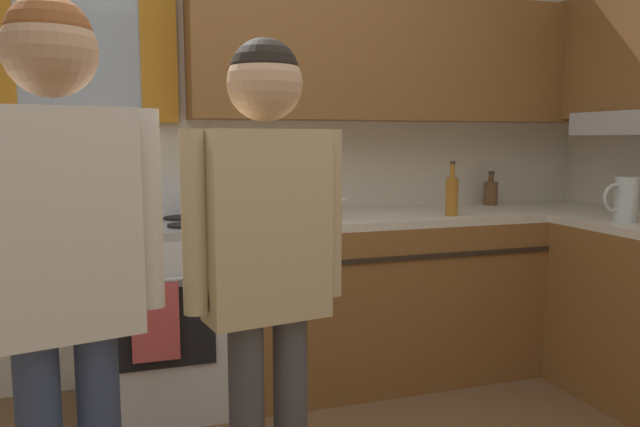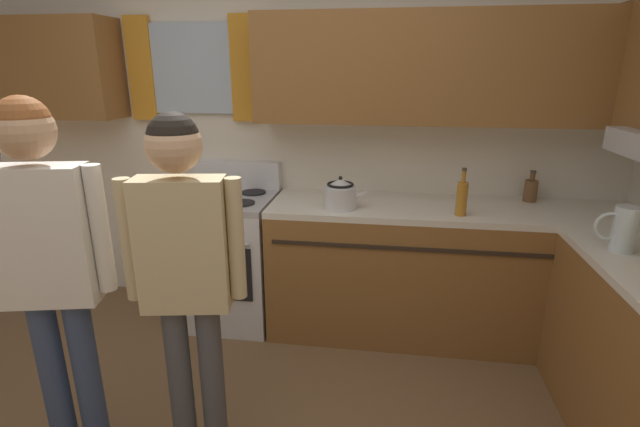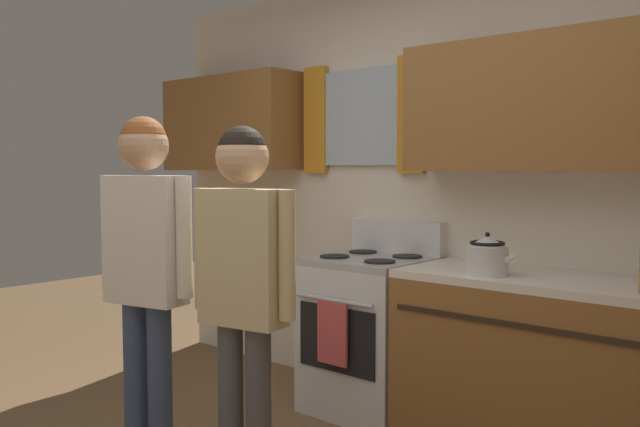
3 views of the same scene
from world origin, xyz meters
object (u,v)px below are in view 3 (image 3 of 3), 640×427
stovetop_kettle (487,255)px  adult_left (146,253)px  stove_oven (371,331)px  adult_in_plaid (243,271)px

stovetop_kettle → adult_left: 1.60m
stove_oven → adult_left: size_ratio=0.67×
stove_oven → stovetop_kettle: stovetop_kettle is taller
stove_oven → stovetop_kettle: (0.80, -0.15, 0.53)m
stove_oven → adult_left: (-0.26, -1.35, 0.57)m
adult_left → adult_in_plaid: size_ratio=1.04×
stove_oven → adult_left: bearing=-100.9°
adult_left → adult_in_plaid: 0.55m
adult_in_plaid → stove_oven: bearing=102.6°
stove_oven → adult_left: 1.49m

